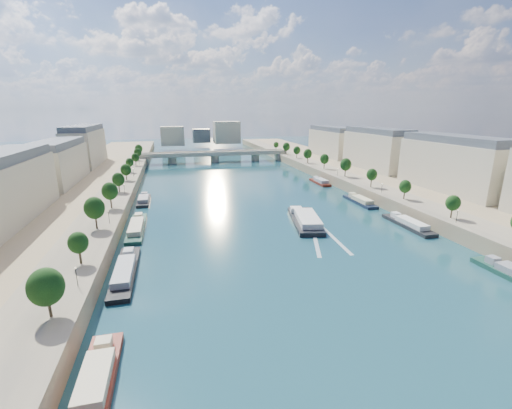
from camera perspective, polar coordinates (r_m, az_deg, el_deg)
ground at (r=147.42m, az=-0.63°, el=0.16°), size 700.00×700.00×0.00m
quay_left at (r=148.35m, az=-28.81°, el=-0.72°), size 44.00×520.00×5.00m
quay_right at (r=177.32m, az=22.65°, el=2.43°), size 44.00×520.00×5.00m
pave_left at (r=144.48m, az=-23.21°, el=0.62°), size 14.00×520.00×0.10m
pave_right at (r=168.36m, az=18.62°, el=3.06°), size 14.00×520.00×0.10m
trees_left at (r=144.90m, az=-22.55°, el=2.95°), size 4.80×268.80×8.26m
trees_right at (r=174.68m, az=16.48°, el=5.49°), size 4.80×268.80×8.26m
lamps_left at (r=133.54m, az=-22.06°, el=0.81°), size 0.36×200.36×4.28m
lamps_right at (r=169.66m, az=16.52°, el=4.27°), size 0.36×200.36×4.28m
buildings_left at (r=160.71m, az=-32.92°, el=4.95°), size 16.00×226.00×23.20m
buildings_right at (r=192.26m, az=24.13°, el=7.45°), size 16.00×226.00×23.20m
skyline at (r=360.42m, az=-8.40°, el=11.55°), size 79.00×42.00×22.00m
bridge at (r=266.69m, az=-6.89°, el=8.14°), size 112.00×12.00×8.15m
tour_barge at (r=123.37m, az=8.21°, el=-2.55°), size 14.28×30.77×4.03m
wake at (r=109.53m, az=11.43°, el=-5.72°), size 12.76×26.01×0.04m
moored_barges_left at (r=93.37m, az=-20.82°, el=-9.80°), size 5.00×153.54×3.60m
moored_barges_right at (r=127.47m, az=24.85°, el=-3.44°), size 5.00×160.11×3.60m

